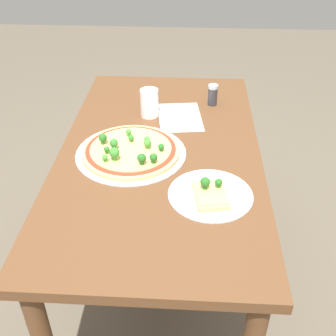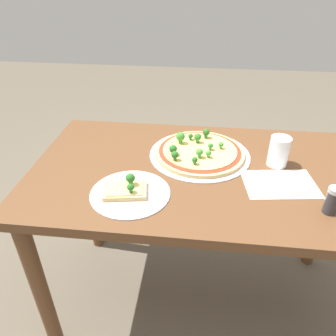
% 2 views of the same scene
% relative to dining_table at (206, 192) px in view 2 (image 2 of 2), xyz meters
% --- Properties ---
extents(ground_plane, '(8.00, 8.00, 0.00)m').
position_rel_dining_table_xyz_m(ground_plane, '(0.00, 0.00, -0.66)').
color(ground_plane, brown).
extents(dining_table, '(1.32, 0.73, 0.76)m').
position_rel_dining_table_xyz_m(dining_table, '(0.00, 0.00, 0.00)').
color(dining_table, brown).
rests_on(dining_table, ground_plane).
extents(pizza_tray_whole, '(0.40, 0.40, 0.07)m').
position_rel_dining_table_xyz_m(pizza_tray_whole, '(-0.04, 0.10, 0.12)').
color(pizza_tray_whole, silver).
rests_on(pizza_tray_whole, dining_table).
extents(pizza_tray_slice, '(0.27, 0.27, 0.07)m').
position_rel_dining_table_xyz_m(pizza_tray_slice, '(-0.26, -0.18, 0.12)').
color(pizza_tray_slice, silver).
rests_on(pizza_tray_slice, dining_table).
extents(drinking_cup, '(0.07, 0.07, 0.12)m').
position_rel_dining_table_xyz_m(drinking_cup, '(0.26, 0.06, 0.16)').
color(drinking_cup, white).
rests_on(drinking_cup, dining_table).
extents(condiment_shaker, '(0.04, 0.04, 0.09)m').
position_rel_dining_table_xyz_m(condiment_shaker, '(0.37, -0.20, 0.15)').
color(condiment_shaker, '#333338').
rests_on(condiment_shaker, dining_table).
extents(paper_menu, '(0.27, 0.20, 0.00)m').
position_rel_dining_table_xyz_m(paper_menu, '(0.25, -0.06, 0.11)').
color(paper_menu, white).
rests_on(paper_menu, dining_table).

